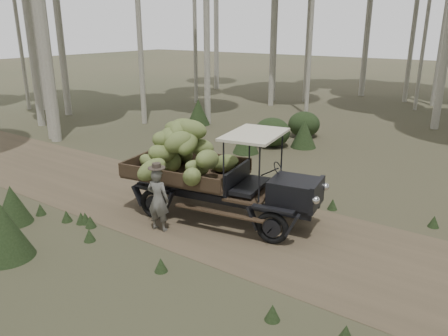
% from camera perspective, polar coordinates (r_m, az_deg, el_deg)
% --- Properties ---
extents(ground, '(120.00, 120.00, 0.00)m').
position_cam_1_polar(ground, '(10.47, 6.33, -8.60)').
color(ground, '#473D2B').
rests_on(ground, ground).
extents(dirt_track, '(70.00, 4.00, 0.01)m').
position_cam_1_polar(dirt_track, '(10.47, 6.33, -8.58)').
color(dirt_track, brown).
rests_on(dirt_track, ground).
extents(banana_truck, '(5.22, 2.88, 2.51)m').
position_cam_1_polar(banana_truck, '(11.02, -3.18, 1.04)').
color(banana_truck, black).
rests_on(banana_truck, ground).
extents(farmer, '(0.63, 0.48, 1.68)m').
position_cam_1_polar(farmer, '(10.42, -8.60, -4.03)').
color(farmer, '#595751').
rests_on(farmer, ground).
extents(undergrowth, '(22.43, 21.98, 1.27)m').
position_cam_1_polar(undergrowth, '(10.61, -2.24, -4.92)').
color(undergrowth, '#233319').
rests_on(undergrowth, ground).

